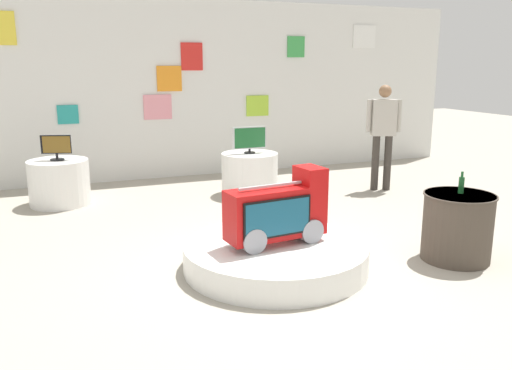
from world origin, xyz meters
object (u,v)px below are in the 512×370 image
at_px(novelty_firetruck_tv, 278,214).
at_px(display_pedestal_left_rear, 250,174).
at_px(display_pedestal_center_rear, 59,182).
at_px(bottle_on_side_table, 461,184).
at_px(shopper_browsing_near_truck, 383,129).
at_px(tv_on_center_rear, 56,147).
at_px(main_display_pedestal, 275,256).
at_px(tv_on_left_rear, 250,139).
at_px(side_table_round, 457,226).

relative_size(novelty_firetruck_tv, display_pedestal_left_rear, 1.19).
distance_m(display_pedestal_center_rear, bottle_on_side_table, 5.51).
distance_m(display_pedestal_left_rear, bottle_on_side_table, 3.62).
relative_size(display_pedestal_left_rear, shopper_browsing_near_truck, 0.52).
bearing_deg(display_pedestal_left_rear, display_pedestal_center_rear, 170.80).
xyz_separation_m(tv_on_center_rear, shopper_browsing_near_truck, (4.93, -0.96, 0.14)).
relative_size(display_pedestal_center_rear, bottle_on_side_table, 3.78).
bearing_deg(display_pedestal_left_rear, tv_on_center_rear, 170.88).
distance_m(novelty_firetruck_tv, tv_on_center_rear, 4.00).
relative_size(main_display_pedestal, display_pedestal_center_rear, 2.15).
distance_m(display_pedestal_center_rear, shopper_browsing_near_truck, 5.07).
bearing_deg(shopper_browsing_near_truck, display_pedestal_left_rear, 166.55).
xyz_separation_m(display_pedestal_left_rear, tv_on_left_rear, (0.00, -0.00, 0.56)).
height_order(bottle_on_side_table, shopper_browsing_near_truck, shopper_browsing_near_truck).
height_order(main_display_pedestal, bottle_on_side_table, bottle_on_side_table).
bearing_deg(display_pedestal_center_rear, tv_on_left_rear, -9.28).
height_order(novelty_firetruck_tv, shopper_browsing_near_truck, shopper_browsing_near_truck).
xyz_separation_m(tv_on_center_rear, side_table_round, (3.84, -3.92, -0.50)).
bearing_deg(novelty_firetruck_tv, side_table_round, -13.95).
height_order(tv_on_left_rear, side_table_round, tv_on_left_rear).
distance_m(display_pedestal_left_rear, shopper_browsing_near_truck, 2.27).
relative_size(display_pedestal_center_rear, tv_on_center_rear, 2.07).
distance_m(tv_on_left_rear, shopper_browsing_near_truck, 2.17).
relative_size(display_pedestal_center_rear, side_table_round, 1.17).
height_order(novelty_firetruck_tv, bottle_on_side_table, novelty_firetruck_tv).
distance_m(bottle_on_side_table, shopper_browsing_near_truck, 3.12).
bearing_deg(main_display_pedestal, display_pedestal_left_rear, 74.02).
bearing_deg(side_table_round, shopper_browsing_near_truck, 69.73).
relative_size(display_pedestal_left_rear, tv_on_center_rear, 2.13).
xyz_separation_m(display_pedestal_left_rear, shopper_browsing_near_truck, (2.11, -0.51, 0.67)).
height_order(display_pedestal_center_rear, tv_on_center_rear, tv_on_center_rear).
bearing_deg(display_pedestal_center_rear, main_display_pedestal, -60.43).
bearing_deg(main_display_pedestal, bottle_on_side_table, -12.68).
xyz_separation_m(side_table_round, shopper_browsing_near_truck, (1.09, 2.96, 0.64)).
bearing_deg(side_table_round, display_pedestal_left_rear, 106.37).
bearing_deg(shopper_browsing_near_truck, bottle_on_side_table, -109.86).
xyz_separation_m(main_display_pedestal, bottle_on_side_table, (1.92, -0.43, 0.67)).
height_order(display_pedestal_center_rear, bottle_on_side_table, bottle_on_side_table).
bearing_deg(display_pedestal_center_rear, bottle_on_side_table, -45.09).
relative_size(tv_on_center_rear, bottle_on_side_table, 1.82).
relative_size(side_table_round, shopper_browsing_near_truck, 0.43).
height_order(tv_on_center_rear, shopper_browsing_near_truck, shopper_browsing_near_truck).
distance_m(display_pedestal_left_rear, tv_on_left_rear, 0.56).
distance_m(tv_on_center_rear, bottle_on_side_table, 5.49).
xyz_separation_m(novelty_firetruck_tv, tv_on_center_rear, (-1.98, 3.46, 0.29)).
bearing_deg(tv_on_center_rear, shopper_browsing_near_truck, -10.99).
relative_size(main_display_pedestal, novelty_firetruck_tv, 1.76).
bearing_deg(tv_on_left_rear, side_table_round, -73.61).
xyz_separation_m(main_display_pedestal, tv_on_left_rear, (0.86, 3.00, 0.76)).
bearing_deg(novelty_firetruck_tv, display_pedestal_center_rear, 119.78).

